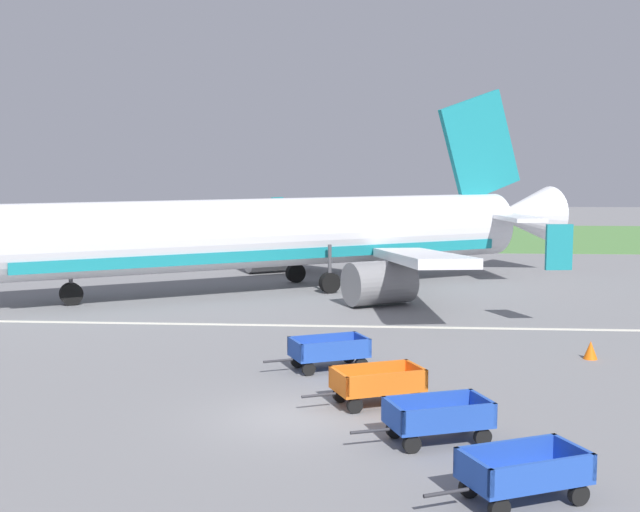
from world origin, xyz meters
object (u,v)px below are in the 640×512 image
at_px(baggage_cart_second_in_row, 438,418).
at_px(baggage_cart_third_in_row, 377,384).
at_px(traffic_cone_near_plane, 591,350).
at_px(baggage_cart_nearest, 523,473).
at_px(airplane, 288,234).
at_px(baggage_cart_fourth_in_row, 329,352).

bearing_deg(baggage_cart_second_in_row, baggage_cart_third_in_row, 116.03).
distance_m(baggage_cart_third_in_row, traffic_cone_near_plane, 9.65).
relative_size(baggage_cart_nearest, traffic_cone_near_plane, 5.43).
bearing_deg(baggage_cart_second_in_row, airplane, 104.87).
relative_size(baggage_cart_third_in_row, traffic_cone_near_plane, 5.46).
height_order(baggage_cart_nearest, baggage_cart_third_in_row, same).
relative_size(airplane, baggage_cart_fourth_in_row, 9.67).
height_order(baggage_cart_second_in_row, traffic_cone_near_plane, baggage_cart_second_in_row).
bearing_deg(baggage_cart_second_in_row, baggage_cart_fourth_in_row, 114.10).
bearing_deg(airplane, baggage_cart_second_in_row, -75.13).
distance_m(airplane, traffic_cone_near_plane, 19.93).
bearing_deg(baggage_cart_fourth_in_row, baggage_cart_nearest, -66.26).
bearing_deg(airplane, traffic_cone_near_plane, -50.78).
height_order(baggage_cart_second_in_row, baggage_cart_third_in_row, same).
height_order(baggage_cart_second_in_row, baggage_cart_fourth_in_row, same).
relative_size(airplane, traffic_cone_near_plane, 52.60).
height_order(baggage_cart_nearest, baggage_cart_second_in_row, same).
bearing_deg(baggage_cart_third_in_row, traffic_cone_near_plane, 38.97).
bearing_deg(baggage_cart_fourth_in_row, baggage_cart_second_in_row, -65.90).
relative_size(baggage_cart_fourth_in_row, traffic_cone_near_plane, 5.44).
height_order(baggage_cart_fourth_in_row, traffic_cone_near_plane, baggage_cart_fourth_in_row).
xyz_separation_m(baggage_cart_second_in_row, traffic_cone_near_plane, (6.00, 9.15, -0.28)).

